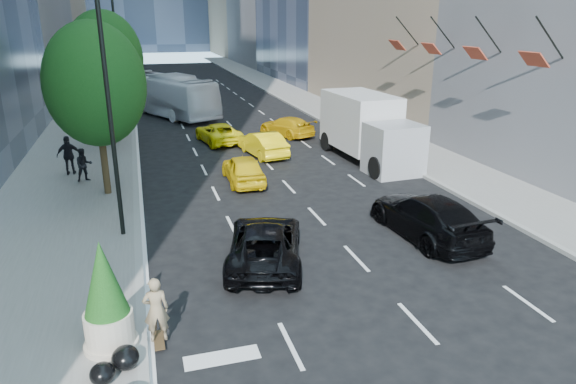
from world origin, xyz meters
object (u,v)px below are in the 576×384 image
object	(u,v)px
planter_shrub	(106,298)
city_bus	(167,94)
box_truck	(368,128)
skateboarder	(156,314)
black_sedan_lincoln	(265,243)
black_sedan_mercedes	(427,216)

from	to	relation	value
planter_shrub	city_bus	bearing A→B (deg)	83.77
box_truck	skateboarder	bearing A→B (deg)	-133.58
black_sedan_lincoln	box_truck	distance (m)	13.81
black_sedan_mercedes	city_bus	world-z (taller)	city_bus
skateboarder	planter_shrub	distance (m)	1.26
black_sedan_lincoln	city_bus	xyz separation A→B (m)	(-1.20, 28.49, 0.98)
black_sedan_mercedes	city_bus	size ratio (longest dim) A/B	0.45
city_bus	planter_shrub	world-z (taller)	city_bus
box_truck	black_sedan_mercedes	bearing A→B (deg)	-106.19
black_sedan_lincoln	planter_shrub	size ratio (longest dim) A/B	1.80
skateboarder	city_bus	distance (m)	32.17
skateboarder	black_sedan_lincoln	bearing A→B (deg)	-135.73
black_sedan_lincoln	planter_shrub	xyz separation A→B (m)	(-4.70, -3.56, 0.77)
black_sedan_mercedes	city_bus	distance (m)	29.04
black_sedan_mercedes	box_truck	world-z (taller)	box_truck
black_sedan_mercedes	box_truck	xyz separation A→B (m)	(2.38, 10.34, 1.04)
box_truck	planter_shrub	xyz separation A→B (m)	(-13.28, -14.33, -0.37)
city_bus	skateboarder	bearing A→B (deg)	-118.93
black_sedan_lincoln	black_sedan_mercedes	size ratio (longest dim) A/B	0.91
skateboarder	black_sedan_mercedes	xyz separation A→B (m)	(9.80, 4.00, -0.06)
skateboarder	black_sedan_mercedes	size ratio (longest dim) A/B	0.31
city_bus	black_sedan_mercedes	bearing A→B (deg)	-99.88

